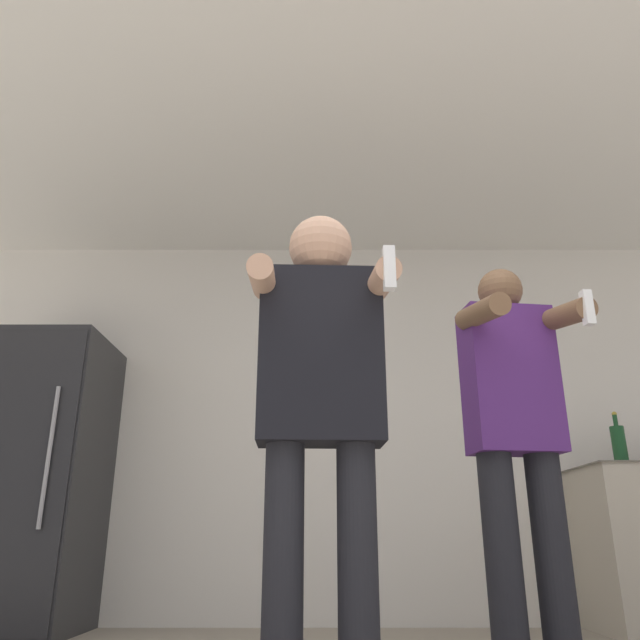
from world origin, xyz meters
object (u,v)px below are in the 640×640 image
object	(u,v)px
person_woman_foreground	(320,392)
refrigerator	(34,478)
bottle_short_whiskey	(618,445)
person_man_side	(515,428)

from	to	relation	value
person_woman_foreground	refrigerator	bearing A→B (deg)	133.58
bottle_short_whiskey	person_woman_foreground	distance (m)	2.56
bottle_short_whiskey	person_man_side	world-z (taller)	person_man_side
refrigerator	person_man_side	bearing A→B (deg)	-26.63
bottle_short_whiskey	refrigerator	bearing A→B (deg)	179.87
person_woman_foreground	person_man_side	bearing A→B (deg)	33.72
bottle_short_whiskey	person_man_side	size ratio (longest dim) A/B	0.20
bottle_short_whiskey	person_woman_foreground	bearing A→B (deg)	-135.40
refrigerator	person_woman_foreground	xyz separation A→B (m)	(1.72, -1.81, 0.11)
refrigerator	bottle_short_whiskey	size ratio (longest dim) A/B	5.19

